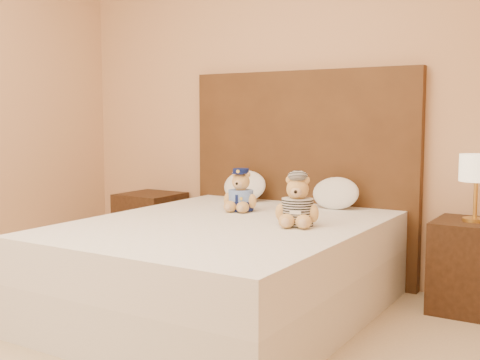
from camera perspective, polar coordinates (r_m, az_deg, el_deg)
name	(u,v)px	position (r m, az deg, el deg)	size (l,w,h in m)	color
bed	(226,268)	(3.62, -1.37, -8.30)	(1.60, 2.00, 0.55)	white
headboard	(301,175)	(4.41, 5.78, 0.52)	(1.75, 0.08, 1.50)	#4F3017
nightstand_left	(151,227)	(4.98, -8.46, -4.41)	(0.45, 0.45, 0.55)	#3A2112
nightstand_right	(473,267)	(3.90, 21.20, -7.66)	(0.45, 0.45, 0.55)	#3A2112
lamp	(477,171)	(3.81, 21.52, 0.76)	(0.20, 0.20, 0.40)	gold
teddy_police	(241,190)	(3.96, 0.08, -0.96)	(0.24, 0.23, 0.28)	#BD7F49
teddy_prisoner	(297,200)	(3.43, 5.47, -1.95)	(0.26, 0.25, 0.29)	#BD7F49
pillow_left	(245,184)	(4.43, 0.44, -0.42)	(0.35, 0.22, 0.24)	white
pillow_right	(336,192)	(4.11, 9.05, -1.09)	(0.33, 0.21, 0.23)	white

